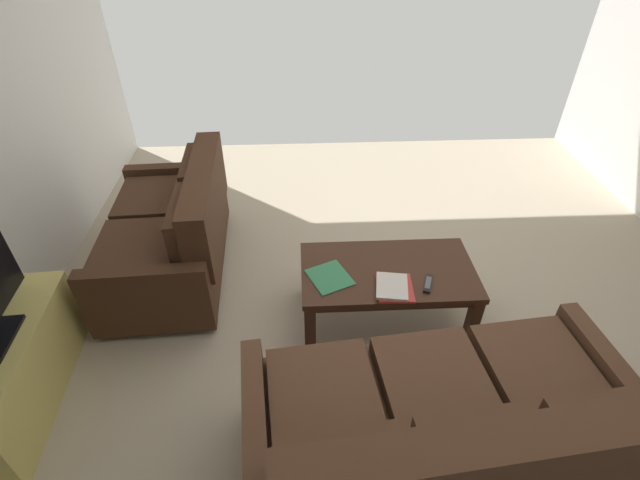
% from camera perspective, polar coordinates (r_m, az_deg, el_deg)
% --- Properties ---
extents(ground_plane, '(5.07, 5.23, 0.01)m').
position_cam_1_polar(ground_plane, '(3.41, 8.24, -7.40)').
color(ground_plane, '#B7A88E').
extents(sofa_main, '(1.89, 1.05, 0.85)m').
position_cam_1_polar(sofa_main, '(2.39, 15.06, -22.18)').
color(sofa_main, black).
rests_on(sofa_main, ground).
extents(loveseat_near, '(0.89, 1.46, 0.87)m').
position_cam_1_polar(loveseat_near, '(3.56, -17.74, 0.96)').
color(loveseat_near, black).
rests_on(loveseat_near, ground).
extents(coffee_table, '(1.12, 0.61, 0.44)m').
position_cam_1_polar(coffee_table, '(3.03, 8.38, -4.58)').
color(coffee_table, '#3D2316').
rests_on(coffee_table, ground).
extents(tv_stand, '(0.44, 1.10, 0.51)m').
position_cam_1_polar(tv_stand, '(3.14, -33.84, -13.44)').
color(tv_stand, '#D8C666').
rests_on(tv_stand, ground).
extents(book_stack, '(0.25, 0.27, 0.04)m').
position_cam_1_polar(book_stack, '(2.84, 9.13, -5.82)').
color(book_stack, '#C63833').
rests_on(book_stack, coffee_table).
extents(tv_remote, '(0.10, 0.17, 0.02)m').
position_cam_1_polar(tv_remote, '(2.91, 13.28, -5.31)').
color(tv_remote, black).
rests_on(tv_remote, coffee_table).
extents(loose_magazine, '(0.32, 0.33, 0.01)m').
position_cam_1_polar(loose_magazine, '(2.89, 1.21, -4.65)').
color(loose_magazine, '#337F51').
rests_on(loose_magazine, coffee_table).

